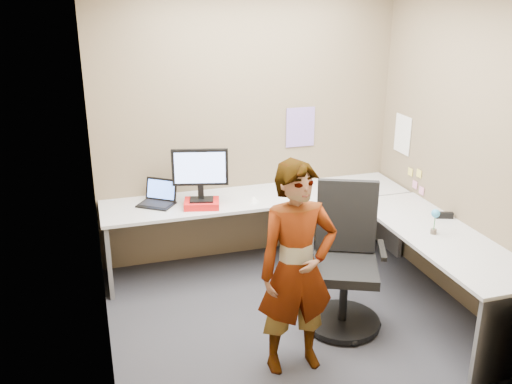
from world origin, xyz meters
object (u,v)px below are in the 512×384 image
object	(u,v)px
office_chair	(344,270)
desk	(323,228)
monitor	(200,170)
person	(297,269)

from	to	relation	value
office_chair	desk	bearing A→B (deg)	107.51
monitor	person	distance (m)	1.58
monitor	person	world-z (taller)	person
monitor	person	bearing A→B (deg)	-62.93
monitor	office_chair	distance (m)	1.56
office_chair	person	bearing A→B (deg)	-120.54
desk	monitor	world-z (taller)	monitor
monitor	office_chair	size ratio (longest dim) A/B	0.43
desk	person	world-z (taller)	person
desk	monitor	xyz separation A→B (m)	(-1.01, 0.48, 0.49)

